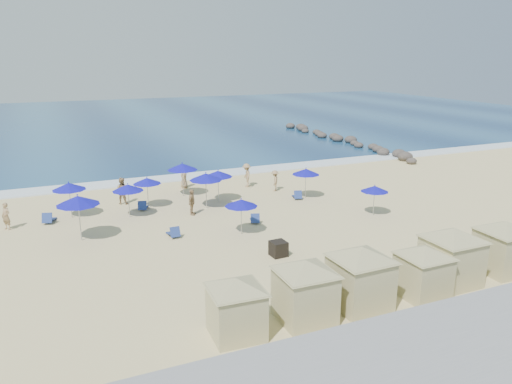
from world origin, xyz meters
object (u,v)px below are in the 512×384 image
Objects in this scene: beachgoer_5 at (275,181)px; umbrella_6 at (182,167)px; umbrella_5 at (241,203)px; umbrella_9 at (306,172)px; cabana_3 at (424,265)px; cabana_5 at (504,240)px; umbrella_3 at (147,181)px; umbrella_10 at (375,189)px; cabana_1 at (305,283)px; umbrella_4 at (128,188)px; cabana_2 at (361,269)px; umbrella_8 at (218,174)px; beachgoer_0 at (6,216)px; beachgoer_4 at (184,177)px; cabana_0 at (236,299)px; beachgoer_2 at (192,202)px; cabana_4 at (452,249)px; trash_bin at (278,249)px; umbrella_7 at (206,177)px; beachgoer_1 at (122,191)px; beachgoer_3 at (247,175)px; umbrella_2 at (78,200)px; rock_jetty at (342,139)px.

umbrella_6 is at bearing -72.45° from beachgoer_5.
umbrella_9 reaches higher than umbrella_5.
cabana_5 is at bearing 4.72° from cabana_3.
umbrella_10 is at bearing -30.02° from umbrella_3.
cabana_1 is 16.35m from umbrella_4.
cabana_2 reaches higher than beachgoer_5.
umbrella_8 reaches higher than beachgoer_0.
umbrella_10 reaches higher than beachgoer_4.
cabana_1 is at bearing -97.90° from umbrella_5.
umbrella_3 is (-2.48, 17.44, 0.29)m from cabana_1.
beachgoer_4 reaches higher than beachgoer_0.
umbrella_6 reaches higher than umbrella_4.
cabana_2 reaches higher than umbrella_5.
umbrella_3 is 5.59m from beachgoer_4.
umbrella_6 is (-2.07, 19.33, 0.53)m from cabana_2.
beachgoer_2 is (2.68, 14.65, -0.60)m from cabana_0.
umbrella_6 reaches higher than beachgoer_2.
cabana_4 reaches higher than umbrella_9.
umbrella_3 reaches higher than beachgoer_0.
trash_bin is 8.44m from cabana_4.
beachgoer_0 is at bearing 153.08° from umbrella_5.
umbrella_7 is (0.60, -3.66, -0.00)m from umbrella_6.
cabana_3 is 1.87× the size of umbrella_3.
cabana_4 is 24.87m from beachgoer_0.
umbrella_8 is at bearing 84.08° from trash_bin.
umbrella_10 is (-0.27, 9.73, 0.16)m from cabana_5.
cabana_1 is 19.37m from umbrella_6.
umbrella_7 is 1.24× the size of umbrella_10.
cabana_1 is at bearing -98.19° from umbrella_8.
trash_bin is 0.18× the size of cabana_5.
beachgoer_5 is (11.30, -1.22, -0.14)m from beachgoer_1.
umbrella_9 reaches higher than umbrella_4.
beachgoer_3 is at bearing 40.92° from umbrella_8.
umbrella_6 is 1.49× the size of beachgoer_4.
umbrella_2 is (-12.90, 13.00, 0.89)m from cabana_3.
cabana_4 is 2.70× the size of beachgoer_2.
umbrella_5 is at bearing 150.39° from beachgoer_1.
umbrella_6 reaches higher than beachgoer_4.
umbrella_2 is at bearing -145.59° from rock_jetty.
cabana_4 is (2.03, 0.46, 0.22)m from cabana_3.
beachgoer_4 is (-9.68, 21.37, -0.76)m from cabana_5.
cabana_1 is 2.76× the size of beachgoer_5.
umbrella_3 is (-5.08, 17.42, 0.21)m from cabana_2.
beachgoer_2 is (-10.82, 4.80, -0.91)m from umbrella_10.
umbrella_7 is (5.16, -0.14, 0.24)m from umbrella_4.
umbrella_4 is at bearing 126.73° from cabana_4.
umbrella_4 reaches higher than beachgoer_1.
umbrella_6 reaches higher than trash_bin.
beachgoer_2 is (-0.20, 14.68, -0.72)m from cabana_1.
cabana_3 is 11.16m from umbrella_5.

